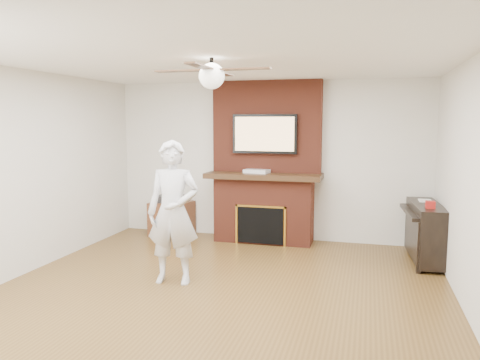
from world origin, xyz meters
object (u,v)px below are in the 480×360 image
(fireplace, at_px, (265,178))
(person, at_px, (173,212))
(side_table, at_px, (172,217))
(piano, at_px, (425,231))

(fireplace, distance_m, person, 2.28)
(person, distance_m, side_table, 2.39)
(person, bearing_deg, side_table, 107.26)
(person, distance_m, piano, 3.37)
(piano, bearing_deg, fireplace, 162.63)
(fireplace, relative_size, person, 1.51)
(person, relative_size, piano, 1.36)
(person, xyz_separation_m, piano, (2.91, 1.64, -0.41))
(person, xyz_separation_m, side_table, (-0.96, 2.12, -0.52))
(person, bearing_deg, piano, 22.44)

